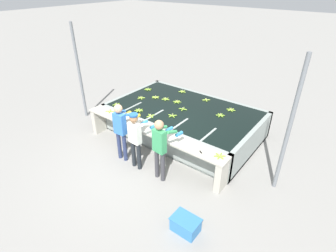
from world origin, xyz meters
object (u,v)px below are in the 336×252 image
(worker_2, at_px, (161,145))
(banana_bunch_floating_1, at_px, (220,115))
(banana_bunch_floating_11, at_px, (156,97))
(banana_bunch_floating_12, at_px, (148,89))
(worker_0, at_px, (121,127))
(banana_bunch_floating_0, at_px, (182,92))
(banana_bunch_floating_13, at_px, (183,109))
(banana_bunch_floating_6, at_px, (231,110))
(banana_bunch_floating_5, at_px, (172,116))
(banana_bunch_floating_8, at_px, (151,116))
(crate, at_px, (186,225))
(support_post_right, at_px, (289,129))
(banana_bunch_floating_4, at_px, (139,110))
(banana_bunch_floating_9, at_px, (206,100))
(knife_0, at_px, (202,154))
(banana_bunch_ledge_0, at_px, (110,111))
(banana_bunch_floating_10, at_px, (177,102))
(banana_bunch_ledge_1, at_px, (220,156))
(support_post_left, at_px, (79,73))
(worker_1, at_px, (136,136))
(banana_bunch_floating_7, at_px, (141,98))
(banana_bunch_floating_2, at_px, (117,105))
(banana_bunch_floating_3, at_px, (166,99))
(knife_1, at_px, (123,120))

(worker_2, height_order, banana_bunch_floating_1, worker_2)
(banana_bunch_floating_11, height_order, banana_bunch_floating_12, same)
(banana_bunch_floating_12, bearing_deg, worker_0, -62.13)
(banana_bunch_floating_0, bearing_deg, banana_bunch_floating_11, -114.23)
(worker_2, height_order, banana_bunch_floating_13, worker_2)
(banana_bunch_floating_1, distance_m, banana_bunch_floating_6, 0.53)
(banana_bunch_floating_5, height_order, banana_bunch_floating_11, same)
(banana_bunch_floating_1, relative_size, banana_bunch_floating_8, 1.02)
(banana_bunch_floating_12, height_order, crate, banana_bunch_floating_12)
(support_post_right, bearing_deg, banana_bunch_floating_6, 142.22)
(banana_bunch_floating_4, relative_size, banana_bunch_floating_6, 1.00)
(banana_bunch_floating_9, distance_m, knife_0, 3.03)
(banana_bunch_floating_9, relative_size, banana_bunch_ledge_0, 0.93)
(banana_bunch_floating_5, height_order, banana_bunch_floating_10, same)
(banana_bunch_ledge_1, xyz_separation_m, support_post_left, (-5.47, 0.37, 0.74))
(banana_bunch_floating_13, relative_size, support_post_right, 0.09)
(banana_bunch_ledge_0, bearing_deg, banana_bunch_floating_6, 39.18)
(banana_bunch_floating_1, height_order, banana_bunch_floating_11, same)
(banana_bunch_floating_6, distance_m, support_post_right, 2.60)
(banana_bunch_floating_11, bearing_deg, worker_1, -60.75)
(banana_bunch_floating_13, bearing_deg, knife_0, -44.53)
(banana_bunch_floating_1, bearing_deg, banana_bunch_floating_12, 175.76)
(banana_bunch_floating_0, bearing_deg, banana_bunch_floating_13, -54.38)
(knife_0, bearing_deg, banana_bunch_floating_6, 100.86)
(worker_2, bearing_deg, banana_bunch_floating_9, 100.65)
(banana_bunch_floating_4, bearing_deg, banana_bunch_floating_7, 128.60)
(worker_2, bearing_deg, knife_0, 27.30)
(banana_bunch_floating_2, bearing_deg, banana_bunch_floating_4, 8.64)
(banana_bunch_floating_3, distance_m, banana_bunch_floating_12, 1.07)
(banana_bunch_floating_2, distance_m, crate, 4.54)
(banana_bunch_floating_9, bearing_deg, banana_bunch_floating_1, -38.12)
(worker_2, height_order, support_post_right, support_post_right)
(banana_bunch_floating_9, relative_size, banana_bunch_floating_11, 0.82)
(banana_bunch_ledge_0, relative_size, support_post_right, 0.08)
(banana_bunch_floating_6, distance_m, banana_bunch_floating_12, 3.11)
(crate, relative_size, support_post_left, 0.17)
(banana_bunch_floating_8, xyz_separation_m, knife_1, (-0.44, -0.67, -0.01))
(banana_bunch_floating_1, relative_size, banana_bunch_floating_9, 1.22)
(worker_0, xyz_separation_m, banana_bunch_floating_6, (1.70, 2.93, -0.13))
(banana_bunch_floating_9, bearing_deg, support_post_right, -30.07)
(banana_bunch_floating_3, bearing_deg, worker_2, -54.38)
(banana_bunch_floating_8, height_order, support_post_right, support_post_right)
(banana_bunch_floating_11, bearing_deg, worker_2, -47.88)
(worker_0, relative_size, banana_bunch_floating_8, 5.96)
(banana_bunch_ledge_1, bearing_deg, banana_bunch_floating_12, 152.68)
(banana_bunch_floating_1, bearing_deg, banana_bunch_floating_3, -178.14)
(knife_0, distance_m, crate, 1.62)
(banana_bunch_floating_5, relative_size, banana_bunch_ledge_0, 1.11)
(banana_bunch_floating_13, bearing_deg, worker_2, -68.95)
(banana_bunch_floating_3, distance_m, banana_bunch_floating_4, 1.16)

